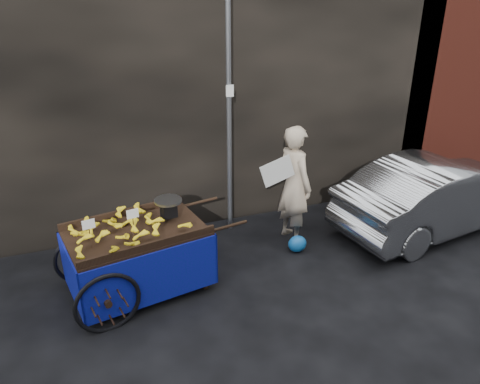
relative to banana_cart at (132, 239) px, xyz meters
name	(u,v)px	position (x,y,z in m)	size (l,w,h in m)	color
ground	(240,270)	(1.50, -0.03, -0.83)	(80.00, 80.00, 0.00)	black
building_wall	(210,69)	(1.89, 2.57, 1.67)	(13.50, 2.00, 5.00)	black
street_pole	(229,115)	(1.80, 1.26, 1.18)	(0.12, 0.10, 4.00)	slate
banana_cart	(132,239)	(0.00, 0.00, 0.00)	(2.61, 1.52, 1.34)	black
vendor	(294,185)	(2.65, 0.57, 0.15)	(0.97, 0.79, 1.94)	tan
plastic_bag	(297,244)	(2.54, 0.15, -0.69)	(0.30, 0.24, 0.27)	blue
parked_car	(439,194)	(5.16, 0.06, -0.20)	(1.33, 3.81, 1.26)	#B3B5BA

